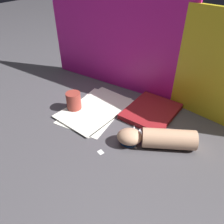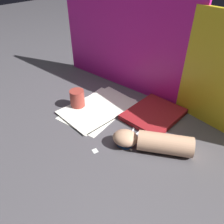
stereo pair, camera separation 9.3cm
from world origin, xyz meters
name	(u,v)px [view 2 (the right image)]	position (x,y,z in m)	size (l,w,h in m)	color
ground_plane	(106,129)	(0.00, 0.00, 0.00)	(6.00, 6.00, 0.00)	#4C494F
backdrop_panel_left	(122,41)	(-0.20, 0.35, 0.25)	(0.78, 0.04, 0.49)	#D81E9E
backdrop_panel_center	(194,65)	(0.19, 0.35, 0.23)	(0.75, 0.15, 0.46)	yellow
paper_stack	(99,108)	(-0.13, 0.09, 0.00)	(0.26, 0.38, 0.01)	white
book_closed	(154,114)	(0.11, 0.21, 0.01)	(0.22, 0.27, 0.02)	maroon
scissors	(127,141)	(0.12, 0.00, 0.00)	(0.08, 0.15, 0.01)	silver
hand_forearm	(154,142)	(0.22, 0.03, 0.04)	(0.30, 0.21, 0.08)	tan
paper_scrap_near	(129,148)	(0.15, -0.03, 0.00)	(0.03, 0.01, 0.00)	white
paper_scrap_mid	(95,151)	(0.06, -0.12, 0.00)	(0.03, 0.03, 0.00)	white
mug	(77,99)	(-0.21, 0.03, 0.05)	(0.07, 0.07, 0.09)	#99382D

